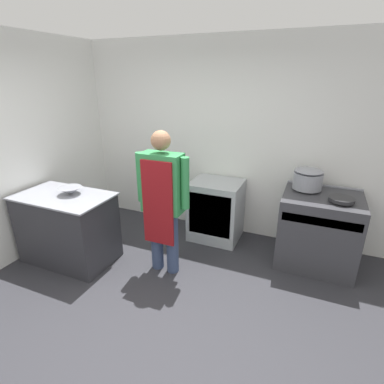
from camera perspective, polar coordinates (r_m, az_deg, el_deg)
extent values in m
plane|color=#2D2D33|center=(3.14, -10.52, -23.38)|extent=(14.00, 14.00, 0.00)
cube|color=white|center=(4.31, 4.47, 9.92)|extent=(8.00, 0.05, 2.70)
cube|color=white|center=(4.45, -26.78, 8.11)|extent=(0.05, 8.00, 2.70)
cube|color=#2D2D33|center=(4.04, -22.54, -6.44)|extent=(1.10, 0.65, 0.85)
cube|color=gray|center=(3.87, -23.43, -0.71)|extent=(1.15, 0.68, 0.02)
cube|color=#38383D|center=(3.96, 22.85, -6.70)|extent=(0.89, 0.76, 0.89)
cube|color=gray|center=(3.51, 23.35, -5.18)|extent=(0.81, 0.03, 0.10)
cube|color=gray|center=(4.13, 23.87, 1.15)|extent=(0.89, 0.03, 0.02)
cube|color=#A8ADB2|center=(4.25, 4.60, -3.45)|extent=(0.69, 0.58, 0.84)
cube|color=silver|center=(3.99, 3.32, -4.45)|extent=(0.58, 0.02, 0.59)
cylinder|color=#38476B|center=(3.61, -6.70, -8.87)|extent=(0.14, 0.14, 0.77)
cylinder|color=#38476B|center=(3.53, -3.77, -9.56)|extent=(0.14, 0.14, 0.77)
cube|color=#338C4C|center=(3.27, -5.67, 1.70)|extent=(0.45, 0.22, 0.66)
cube|color=maroon|center=(3.24, -6.56, -2.30)|extent=(0.36, 0.02, 0.96)
cylinder|color=#338C4C|center=(3.39, -9.74, 2.81)|extent=(0.09, 0.09, 0.56)
cylinder|color=#338C4C|center=(3.14, -1.31, 1.64)|extent=(0.09, 0.09, 0.56)
sphere|color=#9E7051|center=(3.14, -5.98, 9.75)|extent=(0.21, 0.21, 0.21)
cone|color=gray|center=(3.85, -22.18, 0.23)|extent=(0.27, 0.27, 0.09)
cylinder|color=gray|center=(3.87, 21.16, 2.02)|extent=(0.34, 0.34, 0.20)
ellipsoid|color=gray|center=(3.84, 21.40, 3.77)|extent=(0.33, 0.33, 0.06)
cylinder|color=#262628|center=(3.66, 26.60, -1.24)|extent=(0.27, 0.27, 0.04)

